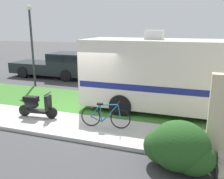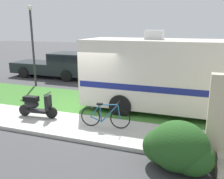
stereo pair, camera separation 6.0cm
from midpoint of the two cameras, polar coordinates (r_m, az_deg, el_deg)
The scene contains 9 objects.
ground_plane at distance 9.91m, azimuth -6.25°, elevation -6.06°, with size 80.00×80.00×0.00m, color #424244.
sidewalk at distance 8.90m, azimuth -9.62°, elevation -8.23°, with size 24.00×2.00×0.12m.
grass_strip at distance 11.19m, azimuth -2.95°, elevation -3.33°, with size 24.00×3.40×0.08m.
motorhome_rv at distance 10.08m, azimuth 17.05°, elevation 3.46°, with size 8.02×2.70×3.47m.
scooter at distance 9.67m, azimuth -17.16°, elevation -3.55°, with size 1.58×0.50×0.97m.
bicycle at distance 8.33m, azimuth -1.40°, elevation -6.36°, with size 1.72×0.52×0.90m.
pickup_truck_near at distance 17.30m, azimuth -12.05°, elevation 5.83°, with size 5.68×2.30×1.73m.
bush_by_porch at distance 6.36m, azimuth 15.35°, elevation -13.10°, with size 1.76×1.32×1.24m.
street_lamp_post at distance 14.98m, azimuth -18.03°, elevation 11.21°, with size 0.28×0.28×4.62m.
Camera 2 is at (4.10, -8.32, 3.49)m, focal length 39.12 mm.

